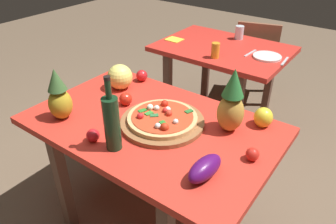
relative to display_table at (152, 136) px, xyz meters
name	(u,v)px	position (x,y,z in m)	size (l,w,h in m)	color
ground_plane	(154,217)	(0.00, 0.00, -0.66)	(10.00, 10.00, 0.00)	brown
display_table	(152,136)	(0.00, 0.00, 0.00)	(1.33, 0.84, 0.75)	brown
background_table	(222,59)	(-0.24, 1.26, -0.02)	(1.08, 0.77, 0.75)	brown
dining_chair	(256,57)	(-0.16, 1.88, -0.18)	(0.50, 0.50, 0.85)	brown
pizza_board	(162,122)	(0.06, 0.02, 0.10)	(0.45, 0.45, 0.03)	brown
pizza	(162,118)	(0.06, 0.02, 0.13)	(0.37, 0.37, 0.06)	tan
wine_bottle	(112,122)	(-0.01, -0.27, 0.24)	(0.08, 0.08, 0.38)	#15321C
pineapple_left	(59,97)	(-0.43, -0.25, 0.22)	(0.13, 0.13, 0.29)	#AF9422
pineapple_right	(232,104)	(0.36, 0.19, 0.24)	(0.14, 0.14, 0.34)	#BC8D36
melon	(120,77)	(-0.41, 0.20, 0.17)	(0.16, 0.16, 0.16)	#ECE26A
bell_pepper	(263,117)	(0.49, 0.33, 0.14)	(0.10, 0.10, 0.11)	yellow
eggplant	(205,168)	(0.44, -0.19, 0.14)	(0.20, 0.09, 0.09)	#4B0F58
tomato_at_corner	(252,154)	(0.56, 0.03, 0.12)	(0.06, 0.06, 0.06)	red
tomato_beside_pepper	(126,99)	(-0.24, 0.06, 0.13)	(0.08, 0.08, 0.08)	red
tomato_by_bottle	(93,135)	(-0.13, -0.30, 0.12)	(0.07, 0.07, 0.07)	red
tomato_near_board	(142,76)	(-0.37, 0.36, 0.13)	(0.08, 0.08, 0.08)	red
drinking_glass_juice	(215,50)	(-0.17, 1.01, 0.15)	(0.06, 0.06, 0.12)	orange
drinking_glass_water	(239,33)	(-0.22, 1.52, 0.15)	(0.08, 0.08, 0.12)	silver
dinner_plate	(267,57)	(0.16, 1.25, 0.10)	(0.22, 0.22, 0.02)	white
fork_utensil	(250,53)	(0.02, 1.25, 0.09)	(0.02, 0.18, 0.01)	silver
knife_utensil	(285,61)	(0.30, 1.25, 0.09)	(0.02, 0.18, 0.01)	silver
napkin_folded	(174,40)	(-0.67, 1.16, 0.09)	(0.14, 0.12, 0.01)	yellow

